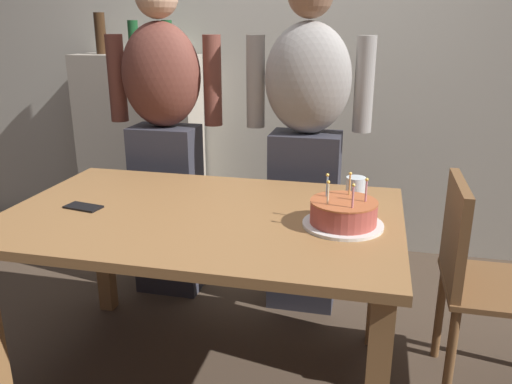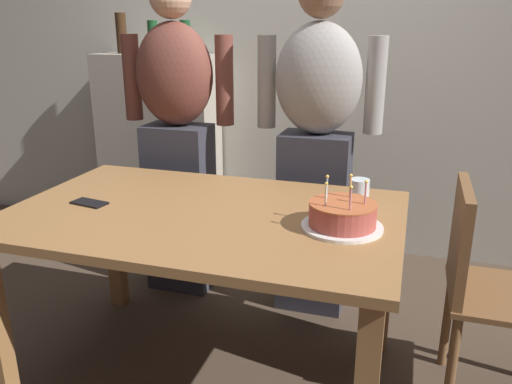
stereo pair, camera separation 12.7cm
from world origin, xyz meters
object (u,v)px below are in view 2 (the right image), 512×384
birthday_cake (342,216)px  cell_phone (89,203)px  water_glass_near (359,193)px  dining_chair (483,280)px  person_woman_cardigan (316,143)px  person_man_bearded (177,134)px

birthday_cake → cell_phone: bearing=-177.7°
birthday_cake → water_glass_near: size_ratio=2.58×
water_glass_near → cell_phone: bearing=-164.4°
cell_phone → dining_chair: (1.51, 0.24, -0.23)m
cell_phone → birthday_cake: bearing=12.2°
person_woman_cardigan → person_man_bearded: bearing=0.0°
water_glass_near → person_woman_cardigan: (-0.26, 0.48, 0.08)m
birthday_cake → person_man_bearded: size_ratio=0.17×
person_woman_cardigan → dining_chair: person_woman_cardigan is taller
water_glass_near → person_woman_cardigan: person_woman_cardigan is taller
water_glass_near → cell_phone: 1.07m
cell_phone → person_man_bearded: (0.03, 0.77, 0.13)m
person_man_bearded → dining_chair: 1.61m
cell_phone → person_woman_cardigan: person_woman_cardigan is taller
person_man_bearded → birthday_cake: bearing=143.3°
person_woman_cardigan → dining_chair: 0.98m
cell_phone → dining_chair: dining_chair is taller
birthday_cake → water_glass_near: 0.25m
birthday_cake → person_man_bearded: bearing=143.3°
birthday_cake → water_glass_near: birthday_cake is taller
person_woman_cardigan → dining_chair: bearing=144.9°
birthday_cake → person_woman_cardigan: person_woman_cardigan is taller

